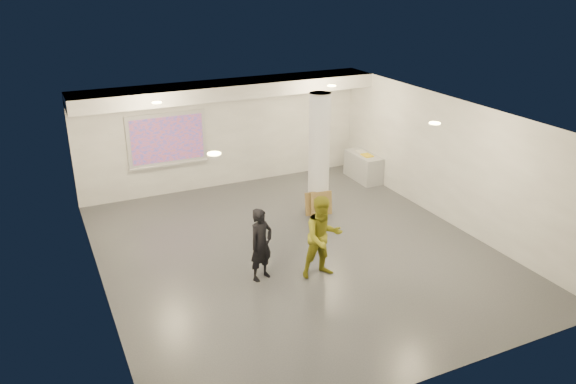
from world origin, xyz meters
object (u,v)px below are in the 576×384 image
column (319,154)px  credenza (363,167)px  man (323,237)px  woman (261,245)px  projection_screen (167,140)px

column → credenza: 2.85m
column → man: bearing=-116.6°
woman → man: 1.21m
credenza → woman: size_ratio=0.88×
woman → man: man is taller
projection_screen → man: bearing=-73.6°
projection_screen → man: size_ratio=1.24×
man → credenza: bearing=52.5°
woman → man: (1.14, -0.40, 0.10)m
projection_screen → credenza: projection_screen is taller
credenza → woman: 6.21m
credenza → woman: (-4.82, -3.91, 0.36)m
projection_screen → man: (1.64, -5.57, -0.68)m
column → projection_screen: size_ratio=1.43×
column → man: column is taller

